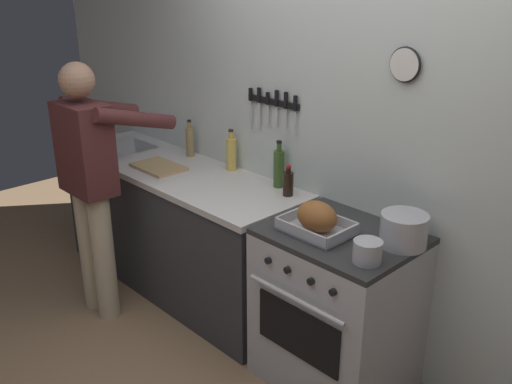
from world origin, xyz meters
name	(u,v)px	position (x,y,z in m)	size (l,w,h in m)	color
wall_back	(354,135)	(0.00, 1.35, 1.30)	(6.00, 0.13, 2.60)	silver
counter_block	(178,226)	(-1.21, 0.99, 0.46)	(2.03, 0.65, 0.90)	#38383D
stove	(337,309)	(0.22, 0.99, 0.45)	(0.76, 0.67, 0.90)	#BCBCC1
person_cook	(91,177)	(-1.29, 0.42, 0.95)	(0.51, 0.63, 1.66)	#C6B793
roasting_pan	(317,219)	(0.12, 0.90, 0.97)	(0.35, 0.26, 0.17)	#B7B7BC
stock_pot	(404,230)	(0.51, 1.10, 0.98)	(0.23, 0.23, 0.16)	#B7B7BC
saucepan	(368,252)	(0.49, 0.83, 0.95)	(0.14, 0.14, 0.11)	#B7B7BC
cutting_board	(159,167)	(-1.27, 0.90, 0.91)	(0.36, 0.24, 0.02)	tan
bottle_olive_oil	(279,168)	(-0.46, 1.24, 1.02)	(0.07, 0.07, 0.29)	#385623
bottle_vinegar	(190,141)	(-1.33, 1.22, 1.01)	(0.06, 0.06, 0.27)	#997F4C
bottle_cooking_oil	(231,153)	(-0.90, 1.23, 1.02)	(0.07, 0.07, 0.28)	gold
bottle_soy_sauce	(288,183)	(-0.32, 1.17, 0.98)	(0.06, 0.06, 0.19)	black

